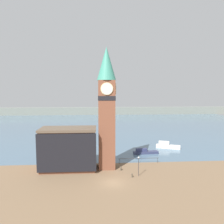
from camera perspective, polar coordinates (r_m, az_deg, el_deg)
ground_plane at (r=40.71m, az=0.27°, el=-18.02°), size 160.00×160.00×0.00m
water at (r=109.02m, az=-2.40°, el=-2.99°), size 160.00×120.00×0.00m
far_shoreline at (r=148.42m, az=-2.80°, el=0.28°), size 180.00×3.00×5.00m
pier_railing at (r=50.78m, az=6.97°, el=-12.05°), size 9.26×0.08×1.09m
clock_tower at (r=45.16m, az=-1.42°, el=1.89°), size 3.92×3.92×25.15m
pier_building at (r=46.52m, az=-11.32°, el=-9.37°), size 11.50×6.03×8.70m
boat_near at (r=58.15m, az=8.52°, el=-10.23°), size 6.55×1.92×1.39m
boat_far at (r=64.51m, az=14.21°, el=-8.54°), size 6.70×3.85×1.97m
mooring_bollard_near at (r=42.98m, az=5.26°, el=-16.10°), size 0.28×0.28×0.80m
mooring_bollard_far at (r=46.21m, az=2.30°, el=-14.48°), size 0.34×0.34×0.82m
lamp_post at (r=43.07m, az=6.95°, el=-12.91°), size 0.32×0.32×3.79m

